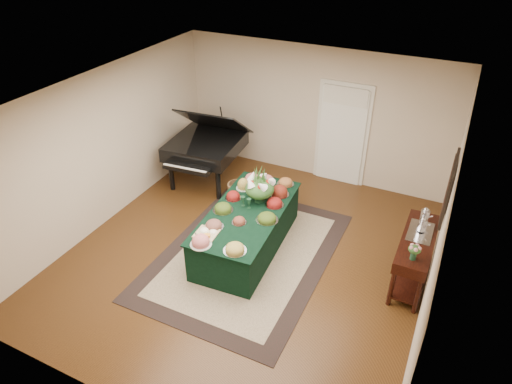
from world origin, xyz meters
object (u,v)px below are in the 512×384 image
at_px(floral_centerpiece, 260,185).
at_px(grand_piano, 206,146).
at_px(buffet_table, 247,229).
at_px(mahogany_sideboard, 416,248).

relative_size(floral_centerpiece, grand_piano, 0.29).
bearing_deg(grand_piano, floral_centerpiece, -34.30).
xyz_separation_m(floral_centerpiece, grand_piano, (-1.77, 1.20, -0.21)).
distance_m(floral_centerpiece, grand_piano, 2.15).
height_order(buffet_table, mahogany_sideboard, mahogany_sideboard).
xyz_separation_m(floral_centerpiece, mahogany_sideboard, (2.55, -0.05, -0.37)).
bearing_deg(buffet_table, mahogany_sideboard, 7.02).
distance_m(buffet_table, mahogany_sideboard, 2.64).
bearing_deg(mahogany_sideboard, buffet_table, -172.98).
xyz_separation_m(buffet_table, floral_centerpiece, (0.05, 0.37, 0.65)).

